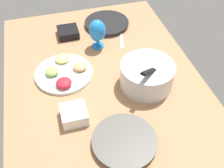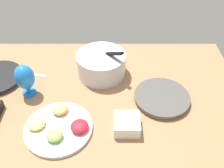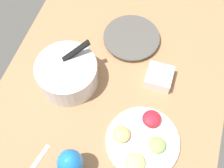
{
  "view_description": "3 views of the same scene",
  "coord_description": "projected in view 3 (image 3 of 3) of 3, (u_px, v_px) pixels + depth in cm",
  "views": [
    {
      "loc": [
        95.85,
        -23.29,
        102.67
      ],
      "look_at": [
        3.68,
        2.08,
        5.23
      ],
      "focal_mm": 43.44,
      "sensor_mm": 36.0,
      "label": 1
    },
    {
      "loc": [
        9.47,
        -90.32,
        92.18
      ],
      "look_at": [
        9.66,
        5.49,
        5.23
      ],
      "focal_mm": 39.45,
      "sensor_mm": 36.0,
      "label": 2
    },
    {
      "loc": [
        -53.85,
        -18.67,
        120.66
      ],
      "look_at": [
        5.13,
        -0.09,
        5.23
      ],
      "focal_mm": 46.52,
      "sensor_mm": 36.0,
      "label": 3
    }
  ],
  "objects": [
    {
      "name": "hurricane_glass_blue",
      "position": [
        70.0,
        163.0,
        1.08
      ],
      "size": [
        10.0,
        10.0,
        18.45
      ],
      "color": "blue",
      "rests_on": "ground_plane"
    },
    {
      "name": "square_bowl_white",
      "position": [
        159.0,
        77.0,
        1.35
      ],
      "size": [
        11.85,
        11.85,
        6.35
      ],
      "color": "white",
      "rests_on": "ground_plane"
    },
    {
      "name": "ground_plane",
      "position": [
        109.0,
        101.0,
        1.35
      ],
      "size": [
        160.0,
        104.0,
        4.0
      ],
      "primitive_type": "cube",
      "color": "#99704C"
    },
    {
      "name": "mixing_bowl",
      "position": [
        67.0,
        73.0,
        1.32
      ],
      "size": [
        27.76,
        27.76,
        19.74
      ],
      "color": "silver",
      "rests_on": "ground_plane"
    },
    {
      "name": "fork_by_left_plate",
      "position": [
        35.0,
        164.0,
        1.19
      ],
      "size": [
        17.95,
        5.76,
        0.6
      ],
      "primitive_type": "cube",
      "rotation": [
        0.0,
        0.0,
        -0.22
      ],
      "color": "silver",
      "rests_on": "ground_plane"
    },
    {
      "name": "dinner_plate_right",
      "position": [
        131.0,
        38.0,
        1.48
      ],
      "size": [
        28.6,
        28.6,
        2.94
      ],
      "color": "silver",
      "rests_on": "ground_plane"
    },
    {
      "name": "fruit_platter",
      "position": [
        142.0,
        140.0,
        1.22
      ],
      "size": [
        31.37,
        31.37,
        5.59
      ],
      "color": "silver",
      "rests_on": "ground_plane"
    }
  ]
}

